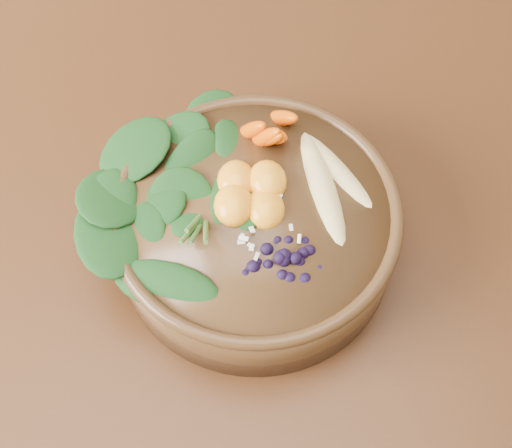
{
  "coord_description": "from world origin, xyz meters",
  "views": [
    {
      "loc": [
        0.16,
        -0.26,
        1.38
      ],
      "look_at": [
        0.18,
        0.08,
        0.8
      ],
      "focal_mm": 50.0,
      "sensor_mm": 36.0,
      "label": 1
    }
  ],
  "objects": [
    {
      "name": "kale_heap",
      "position": [
        0.12,
        0.12,
        0.84
      ],
      "size": [
        0.22,
        0.21,
        0.04
      ],
      "primitive_type": null,
      "rotation": [
        0.0,
        0.0,
        0.37
      ],
      "color": "#164817",
      "rests_on": "stoneware_bowl"
    },
    {
      "name": "coconut_flakes",
      "position": [
        0.19,
        0.07,
        0.83
      ],
      "size": [
        0.1,
        0.09,
        0.01
      ],
      "primitive_type": null,
      "rotation": [
        0.0,
        0.0,
        0.37
      ],
      "color": "white",
      "rests_on": "stoneware_bowl"
    },
    {
      "name": "blueberry_pile",
      "position": [
        0.2,
        0.03,
        0.84
      ],
      "size": [
        0.15,
        0.13,
        0.04
      ],
      "primitive_type": null,
      "rotation": [
        0.0,
        0.0,
        0.37
      ],
      "color": "black",
      "rests_on": "stoneware_bowl"
    },
    {
      "name": "dining_table",
      "position": [
        0.0,
        0.0,
        0.66
      ],
      "size": [
        1.6,
        0.9,
        0.75
      ],
      "color": "#331C0C",
      "rests_on": "ground"
    },
    {
      "name": "stoneware_bowl",
      "position": [
        0.18,
        0.08,
        0.79
      ],
      "size": [
        0.35,
        0.35,
        0.07
      ],
      "primitive_type": "cylinder",
      "rotation": [
        0.0,
        0.0,
        0.37
      ],
      "color": "#51361C",
      "rests_on": "dining_table"
    },
    {
      "name": "carrot_cluster",
      "position": [
        0.2,
        0.17,
        0.86
      ],
      "size": [
        0.07,
        0.07,
        0.07
      ],
      "primitive_type": null,
      "rotation": [
        0.0,
        0.0,
        0.37
      ],
      "color": "#EF5B00",
      "rests_on": "stoneware_bowl"
    },
    {
      "name": "banana_halves",
      "position": [
        0.25,
        0.11,
        0.84
      ],
      "size": [
        0.1,
        0.16,
        0.03
      ],
      "rotation": [
        0.0,
        0.0,
        0.37
      ],
      "color": "#E0CC84",
      "rests_on": "stoneware_bowl"
    },
    {
      "name": "mandarin_cluster",
      "position": [
        0.17,
        0.1,
        0.84
      ],
      "size": [
        0.1,
        0.11,
        0.03
      ],
      "primitive_type": null,
      "rotation": [
        0.0,
        0.0,
        0.37
      ],
      "color": "orange",
      "rests_on": "stoneware_bowl"
    }
  ]
}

